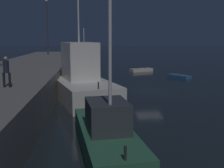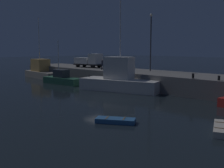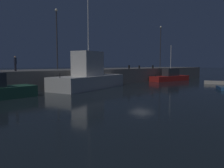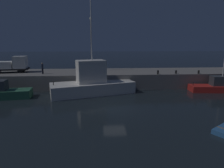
{
  "view_description": "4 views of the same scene",
  "coord_description": "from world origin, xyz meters",
  "px_view_note": "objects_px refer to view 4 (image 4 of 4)",
  "views": [
    {
      "loc": [
        -26.81,
        5.82,
        5.16
      ],
      "look_at": [
        -2.85,
        3.94,
        1.21
      ],
      "focal_mm": 44.95,
      "sensor_mm": 36.0,
      "label": 1
    },
    {
      "loc": [
        23.87,
        -21.12,
        5.99
      ],
      "look_at": [
        -0.29,
        2.83,
        1.52
      ],
      "focal_mm": 43.63,
      "sensor_mm": 36.0,
      "label": 2
    },
    {
      "loc": [
        -20.37,
        -16.76,
        3.24
      ],
      "look_at": [
        -1.23,
        3.75,
        0.69
      ],
      "focal_mm": 36.14,
      "sensor_mm": 36.0,
      "label": 3
    },
    {
      "loc": [
        -1.65,
        -19.38,
        7.03
      ],
      "look_at": [
        0.12,
        5.73,
        1.61
      ],
      "focal_mm": 30.06,
      "sensor_mm": 36.0,
      "label": 4
    }
  ],
  "objects_px": {
    "utility_truck": "(11,65)",
    "bollard_west": "(158,72)",
    "fishing_boat_blue": "(221,86)",
    "bollard_east": "(199,72)",
    "lamp_post_west": "(91,40)",
    "dockworker": "(42,68)",
    "bollard_central": "(176,72)",
    "fishing_trawler_red": "(92,83)"
  },
  "relations": [
    {
      "from": "fishing_boat_blue",
      "to": "utility_truck",
      "type": "distance_m",
      "value": 33.27
    },
    {
      "from": "fishing_boat_blue",
      "to": "bollard_east",
      "type": "bearing_deg",
      "value": 137.0
    },
    {
      "from": "fishing_boat_blue",
      "to": "dockworker",
      "type": "xyz_separation_m",
      "value": [
        -27.01,
        3.88,
        2.57
      ]
    },
    {
      "from": "utility_truck",
      "to": "bollard_west",
      "type": "xyz_separation_m",
      "value": [
        23.66,
        -3.53,
        -0.98
      ]
    },
    {
      "from": "lamp_post_west",
      "to": "fishing_boat_blue",
      "type": "bearing_deg",
      "value": -20.96
    },
    {
      "from": "fishing_boat_blue",
      "to": "lamp_post_west",
      "type": "height_order",
      "value": "lamp_post_west"
    },
    {
      "from": "bollard_west",
      "to": "dockworker",
      "type": "bearing_deg",
      "value": 174.74
    },
    {
      "from": "lamp_post_west",
      "to": "bollard_central",
      "type": "xyz_separation_m",
      "value": [
        13.49,
        -4.88,
        -4.95
      ]
    },
    {
      "from": "lamp_post_west",
      "to": "utility_truck",
      "type": "height_order",
      "value": "lamp_post_west"
    },
    {
      "from": "lamp_post_west",
      "to": "bollard_central",
      "type": "height_order",
      "value": "lamp_post_west"
    },
    {
      "from": "utility_truck",
      "to": "dockworker",
      "type": "relative_size",
      "value": 3.54
    },
    {
      "from": "fishing_trawler_red",
      "to": "lamp_post_west",
      "type": "distance_m",
      "value": 9.58
    },
    {
      "from": "lamp_post_west",
      "to": "utility_truck",
      "type": "bearing_deg",
      "value": -172.68
    },
    {
      "from": "fishing_boat_blue",
      "to": "lamp_post_west",
      "type": "relative_size",
      "value": 1.0
    },
    {
      "from": "lamp_post_west",
      "to": "bollard_east",
      "type": "distance_m",
      "value": 18.48
    },
    {
      "from": "fishing_trawler_red",
      "to": "bollard_west",
      "type": "distance_m",
      "value": 10.42
    },
    {
      "from": "bollard_west",
      "to": "bollard_central",
      "type": "distance_m",
      "value": 3.06
    },
    {
      "from": "fishing_trawler_red",
      "to": "fishing_boat_blue",
      "type": "xyz_separation_m",
      "value": [
        19.11,
        -0.04,
        -0.73
      ]
    },
    {
      "from": "lamp_post_west",
      "to": "bollard_west",
      "type": "relative_size",
      "value": 14.76
    },
    {
      "from": "lamp_post_west",
      "to": "bollard_east",
      "type": "bearing_deg",
      "value": -16.98
    },
    {
      "from": "utility_truck",
      "to": "dockworker",
      "type": "distance_m",
      "value": 5.95
    },
    {
      "from": "fishing_trawler_red",
      "to": "fishing_boat_blue",
      "type": "relative_size",
      "value": 1.43
    },
    {
      "from": "fishing_trawler_red",
      "to": "bollard_west",
      "type": "height_order",
      "value": "fishing_trawler_red"
    },
    {
      "from": "bollard_east",
      "to": "lamp_post_west",
      "type": "bearing_deg",
      "value": 163.02
    },
    {
      "from": "fishing_boat_blue",
      "to": "dockworker",
      "type": "height_order",
      "value": "fishing_boat_blue"
    },
    {
      "from": "bollard_west",
      "to": "lamp_post_west",
      "type": "bearing_deg",
      "value": 153.44
    },
    {
      "from": "fishing_boat_blue",
      "to": "bollard_east",
      "type": "xyz_separation_m",
      "value": [
        -2.41,
        2.25,
        1.85
      ]
    },
    {
      "from": "bollard_central",
      "to": "lamp_post_west",
      "type": "bearing_deg",
      "value": 160.11
    },
    {
      "from": "dockworker",
      "to": "fishing_trawler_red",
      "type": "bearing_deg",
      "value": -25.96
    },
    {
      "from": "dockworker",
      "to": "bollard_east",
      "type": "relative_size",
      "value": 3.17
    },
    {
      "from": "fishing_trawler_red",
      "to": "bollard_east",
      "type": "height_order",
      "value": "fishing_trawler_red"
    },
    {
      "from": "bollard_east",
      "to": "bollard_west",
      "type": "bearing_deg",
      "value": -179.79
    },
    {
      "from": "fishing_boat_blue",
      "to": "bollard_central",
      "type": "bearing_deg",
      "value": 156.69
    },
    {
      "from": "fishing_boat_blue",
      "to": "lamp_post_west",
      "type": "xyz_separation_m",
      "value": [
        -19.44,
        7.45,
        6.79
      ]
    },
    {
      "from": "utility_truck",
      "to": "bollard_central",
      "type": "height_order",
      "value": "utility_truck"
    },
    {
      "from": "lamp_post_west",
      "to": "utility_truck",
      "type": "xyz_separation_m",
      "value": [
        -13.21,
        -1.7,
        -3.94
      ]
    },
    {
      "from": "utility_truck",
      "to": "fishing_boat_blue",
      "type": "bearing_deg",
      "value": -9.98
    },
    {
      "from": "lamp_post_west",
      "to": "dockworker",
      "type": "height_order",
      "value": "lamp_post_west"
    },
    {
      "from": "fishing_boat_blue",
      "to": "bollard_central",
      "type": "height_order",
      "value": "fishing_boat_blue"
    },
    {
      "from": "bollard_central",
      "to": "bollard_east",
      "type": "bearing_deg",
      "value": -5.15
    },
    {
      "from": "fishing_trawler_red",
      "to": "bollard_west",
      "type": "xyz_separation_m",
      "value": [
        10.12,
        2.19,
        1.15
      ]
    },
    {
      "from": "fishing_boat_blue",
      "to": "bollard_east",
      "type": "height_order",
      "value": "fishing_boat_blue"
    }
  ]
}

